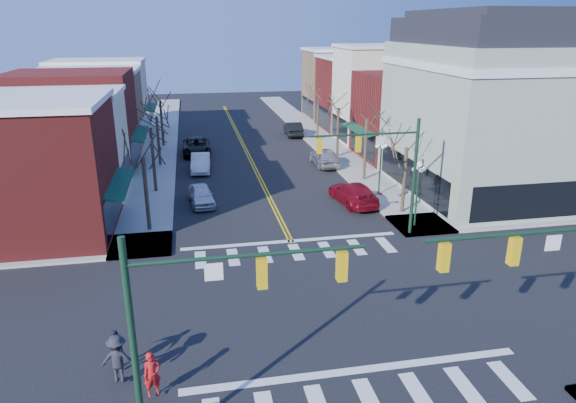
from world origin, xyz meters
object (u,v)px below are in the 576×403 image
car_left_far (197,146)px  car_right_far (293,129)px  victorian_corner (493,105)px  pedestrian_dark_a (116,349)px  car_left_near (201,195)px  pedestrian_red_a (152,374)px  lamppost_corner (418,183)px  lamppost_midblock (381,158)px  car_right_mid (324,157)px  car_left_mid (201,163)px  pedestrian_dark_b (118,359)px  car_right_near (353,193)px

car_left_far → car_right_far: size_ratio=1.19×
victorian_corner → pedestrian_dark_a: 31.14m
car_left_near → pedestrian_red_a: bearing=-102.3°
lamppost_corner → lamppost_midblock: same height
car_right_far → car_right_mid: bearing=92.9°
car_left_near → pedestrian_red_a: 20.40m
car_left_mid → pedestrian_dark_b: 28.54m
lamppost_midblock → car_left_mid: size_ratio=0.95×
car_left_mid → car_left_far: (-0.20, 6.43, 0.05)m
lamppost_midblock → pedestrian_dark_b: (-16.74, -18.71, -1.89)m
car_right_near → victorian_corner: bearing=178.0°
car_left_mid → car_right_near: bearing=-42.8°
pedestrian_dark_b → pedestrian_dark_a: bearing=-73.9°
pedestrian_dark_b → pedestrian_red_a: bearing=146.3°
car_right_far → pedestrian_red_a: 44.85m
victorian_corner → car_left_far: (-21.50, 16.52, -5.85)m
car_right_near → pedestrian_red_a: 22.54m
lamppost_corner → pedestrian_red_a: 20.45m
pedestrian_red_a → lamppost_midblock: bearing=34.2°
car_right_mid → pedestrian_red_a: 32.05m
lamppost_corner → pedestrian_red_a: lamppost_corner is taller
lamppost_corner → car_right_far: (-1.93, 29.54, -2.16)m
victorian_corner → car_left_near: bearing=177.2°
car_left_mid → pedestrian_dark_b: pedestrian_dark_b is taller
victorian_corner → car_right_far: size_ratio=2.93×
car_left_mid → car_left_near: bearing=-88.3°
car_right_far → pedestrian_dark_b: 44.30m
lamppost_midblock → car_left_near: (-13.23, 0.57, -2.27)m
car_right_near → car_right_far: (0.52, 24.37, 0.02)m
car_right_far → lamppost_corner: bearing=96.1°
car_right_far → pedestrian_dark_a: 43.58m
car_left_near → car_left_far: size_ratio=0.71×
car_right_mid → pedestrian_dark_a: 31.07m
lamppost_midblock → car_right_mid: size_ratio=0.88×
lamppost_midblock → car_left_far: lamppost_midblock is taller
lamppost_midblock → pedestrian_dark_b: size_ratio=2.35×
car_left_far → pedestrian_dark_b: (-3.53, -34.72, 0.27)m
car_left_far → pedestrian_dark_a: bearing=-96.1°
victorian_corner → car_right_near: victorian_corner is taller
lamppost_corner → car_right_far: size_ratio=0.89×
lamppost_corner → pedestrian_dark_a: bearing=-146.0°
lamppost_midblock → pedestrian_dark_b: 25.17m
car_right_mid → pedestrian_red_a: (-13.70, -28.97, 0.14)m
car_left_mid → car_left_far: 6.44m
lamppost_midblock → car_right_near: (-2.44, -1.33, -2.18)m
lamppost_midblock → car_left_far: size_ratio=0.75×
car_left_far → car_right_near: bearing=-58.1°
victorian_corner → lamppost_midblock: size_ratio=3.29×
car_right_far → car_left_mid: bearing=52.9°
pedestrian_red_a → car_left_near: bearing=66.0°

